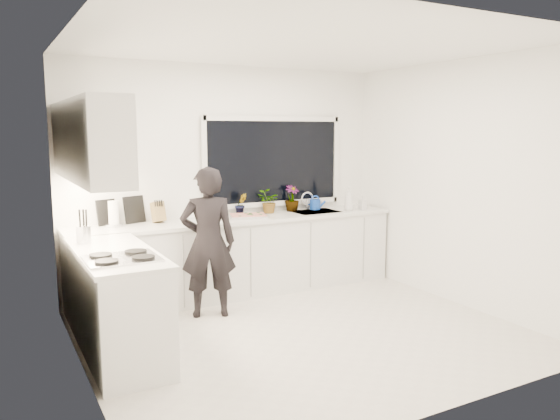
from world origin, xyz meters
TOP-DOWN VIEW (x-y plane):
  - floor at (0.00, 0.00)m, footprint 4.00×3.50m
  - wall_back at (0.00, 1.76)m, footprint 4.00×0.02m
  - wall_left at (-2.01, 0.00)m, footprint 0.02×3.50m
  - wall_right at (2.01, 0.00)m, footprint 0.02×3.50m
  - ceiling at (0.00, 0.00)m, footprint 4.00×3.50m
  - window at (0.60, 1.73)m, footprint 1.80×0.02m
  - base_cabinets_back at (0.00, 1.45)m, footprint 3.92×0.58m
  - base_cabinets_left at (-1.67, 0.35)m, footprint 0.58×1.60m
  - countertop_back at (0.00, 1.44)m, footprint 3.94×0.62m
  - countertop_left at (-1.67, 0.35)m, footprint 0.62×1.60m
  - upper_cabinets at (-1.79, 0.70)m, footprint 0.34×2.10m
  - sink at (1.05, 1.45)m, footprint 0.58×0.42m
  - faucet at (1.05, 1.65)m, footprint 0.03×0.03m
  - stovetop at (-1.69, -0.00)m, footprint 0.56×0.48m
  - person at (-0.61, 0.90)m, footprint 0.66×0.53m
  - pizza_tray at (0.09, 1.42)m, footprint 0.52×0.44m
  - pizza at (0.09, 1.42)m, footprint 0.47×0.39m
  - watering_can at (1.15, 1.61)m, footprint 0.18×0.18m
  - paper_towel_roll at (-1.42, 1.55)m, footprint 0.14×0.14m
  - knife_block at (-0.93, 1.59)m, footprint 0.15×0.12m
  - utensil_crock at (-1.85, 0.80)m, footprint 0.15×0.15m
  - picture_frame_large at (-1.47, 1.69)m, footprint 0.22×0.09m
  - picture_frame_small at (-1.17, 1.69)m, footprint 0.24×0.10m
  - herb_plants at (0.52, 1.61)m, footprint 0.89×0.32m
  - soap_bottles at (1.50, 1.30)m, footprint 0.33×0.14m

SIDE VIEW (x-z plane):
  - floor at x=0.00m, z-range -0.02..0.00m
  - base_cabinets_back at x=0.00m, z-range 0.00..0.88m
  - base_cabinets_left at x=-1.67m, z-range 0.00..0.88m
  - person at x=-0.61m, z-range 0.00..1.57m
  - sink at x=1.05m, z-range 0.80..0.94m
  - countertop_back at x=0.00m, z-range 0.88..0.92m
  - countertop_left at x=-1.67m, z-range 0.88..0.92m
  - stovetop at x=-1.69m, z-range 0.92..0.95m
  - pizza_tray at x=0.09m, z-range 0.92..0.95m
  - pizza at x=0.09m, z-range 0.95..0.96m
  - watering_can at x=1.15m, z-range 0.92..1.05m
  - utensil_crock at x=-1.85m, z-range 0.92..1.08m
  - faucet at x=1.05m, z-range 0.92..1.14m
  - knife_block at x=-0.93m, z-range 0.92..1.14m
  - paper_towel_roll at x=-1.42m, z-range 0.92..1.18m
  - picture_frame_large at x=-1.47m, z-range 0.92..1.20m
  - soap_bottles at x=1.50m, z-range 0.91..1.21m
  - picture_frame_small at x=-1.17m, z-range 0.92..1.22m
  - herb_plants at x=0.52m, z-range 0.91..1.24m
  - wall_back at x=0.00m, z-range 0.00..2.70m
  - wall_left at x=-2.01m, z-range 0.00..2.70m
  - wall_right at x=2.01m, z-range 0.00..2.70m
  - window at x=0.60m, z-range 1.05..2.05m
  - upper_cabinets at x=-1.79m, z-range 1.50..2.20m
  - ceiling at x=0.00m, z-range 2.70..2.72m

